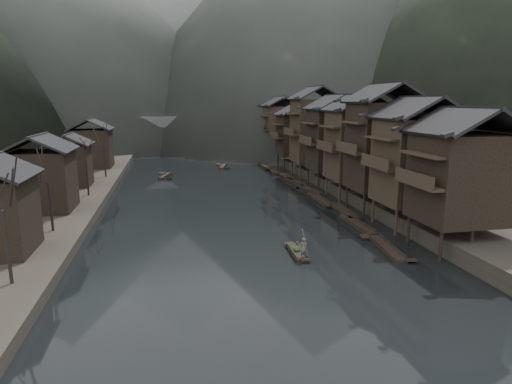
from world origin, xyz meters
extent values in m
plane|color=black|center=(0.00, 0.00, 0.00)|extent=(300.00, 300.00, 0.00)
cube|color=#2D2823|center=(35.00, 40.00, 0.90)|extent=(40.00, 200.00, 1.80)
cube|color=#2D2823|center=(-35.00, 40.00, 0.60)|extent=(40.00, 200.00, 1.20)
cylinder|color=black|center=(14.20, -10.40, 1.30)|extent=(0.30, 0.30, 2.90)
cylinder|color=black|center=(14.20, -5.60, 1.30)|extent=(0.30, 0.30, 2.90)
cylinder|color=black|center=(16.95, -10.40, 1.30)|extent=(0.30, 0.30, 2.90)
cylinder|color=black|center=(16.95, -5.60, 1.30)|extent=(0.30, 0.30, 2.90)
cube|color=black|center=(17.30, -8.00, 6.33)|extent=(7.00, 6.00, 7.46)
cube|color=#2F241A|center=(13.30, -8.00, 5.95)|extent=(1.20, 5.70, 0.25)
cylinder|color=#2F241A|center=(14.20, -3.40, 1.30)|extent=(0.30, 0.30, 2.90)
cylinder|color=#2F241A|center=(14.20, 1.40, 1.30)|extent=(0.30, 0.30, 2.90)
cylinder|color=#2F241A|center=(16.95, -3.40, 1.30)|extent=(0.30, 0.30, 2.90)
cylinder|color=#2F241A|center=(16.95, 1.40, 1.30)|extent=(0.30, 0.30, 2.90)
cube|color=#2F241A|center=(17.30, -1.00, 6.81)|extent=(7.00, 6.00, 8.42)
cube|color=#2F241A|center=(13.30, -1.00, 6.39)|extent=(1.20, 5.70, 0.25)
cylinder|color=black|center=(14.20, 3.60, 1.30)|extent=(0.30, 0.30, 2.90)
cylinder|color=black|center=(14.20, 8.40, 1.30)|extent=(0.30, 0.30, 2.90)
cylinder|color=black|center=(16.95, 3.60, 1.30)|extent=(0.30, 0.30, 2.90)
cylinder|color=black|center=(16.95, 8.40, 1.30)|extent=(0.30, 0.30, 2.90)
cube|color=black|center=(17.30, 6.00, 7.57)|extent=(7.00, 6.00, 9.95)
cube|color=#2F241A|center=(13.30, 6.00, 7.08)|extent=(1.20, 5.70, 0.25)
cylinder|color=#2F241A|center=(14.20, 10.60, 1.30)|extent=(0.30, 0.30, 2.90)
cylinder|color=#2F241A|center=(14.20, 15.40, 1.30)|extent=(0.30, 0.30, 2.90)
cylinder|color=#2F241A|center=(16.95, 10.60, 1.30)|extent=(0.30, 0.30, 2.90)
cylinder|color=#2F241A|center=(16.95, 15.40, 1.30)|extent=(0.30, 0.30, 2.90)
cube|color=#2F241A|center=(17.30, 13.00, 7.02)|extent=(7.00, 6.00, 8.84)
cube|color=#2F241A|center=(13.30, 13.00, 6.58)|extent=(1.20, 5.70, 0.25)
cylinder|color=black|center=(14.20, 18.60, 1.30)|extent=(0.30, 0.30, 2.90)
cylinder|color=black|center=(14.20, 23.40, 1.30)|extent=(0.30, 0.30, 2.90)
cylinder|color=black|center=(16.95, 18.60, 1.30)|extent=(0.30, 0.30, 2.90)
cylinder|color=black|center=(16.95, 23.40, 1.30)|extent=(0.30, 0.30, 2.90)
cube|color=black|center=(17.30, 21.00, 7.06)|extent=(7.00, 6.00, 8.91)
cube|color=#2F241A|center=(13.30, 21.00, 6.61)|extent=(1.20, 5.70, 0.25)
cylinder|color=#2F241A|center=(14.20, 27.60, 1.30)|extent=(0.30, 0.30, 2.90)
cylinder|color=#2F241A|center=(14.20, 32.40, 1.30)|extent=(0.30, 0.30, 2.90)
cylinder|color=#2F241A|center=(16.95, 27.60, 1.30)|extent=(0.30, 0.30, 2.90)
cylinder|color=#2F241A|center=(16.95, 32.40, 1.30)|extent=(0.30, 0.30, 2.90)
cube|color=#2F241A|center=(17.30, 30.00, 7.79)|extent=(7.00, 6.00, 10.38)
cube|color=#2F241A|center=(13.30, 30.00, 7.27)|extent=(1.20, 5.70, 0.25)
cylinder|color=black|center=(14.20, 37.60, 1.30)|extent=(0.30, 0.30, 2.90)
cylinder|color=black|center=(14.20, 42.40, 1.30)|extent=(0.30, 0.30, 2.90)
cylinder|color=black|center=(16.95, 37.60, 1.30)|extent=(0.30, 0.30, 2.90)
cylinder|color=black|center=(16.95, 42.40, 1.30)|extent=(0.30, 0.30, 2.90)
cube|color=black|center=(17.30, 40.00, 6.33)|extent=(7.00, 6.00, 7.47)
cube|color=#2F241A|center=(13.30, 40.00, 5.96)|extent=(1.20, 5.70, 0.25)
cylinder|color=#2F241A|center=(14.20, 49.60, 1.30)|extent=(0.30, 0.30, 2.90)
cylinder|color=#2F241A|center=(14.20, 54.40, 1.30)|extent=(0.30, 0.30, 2.90)
cylinder|color=#2F241A|center=(16.95, 49.60, 1.30)|extent=(0.30, 0.30, 2.90)
cylinder|color=#2F241A|center=(16.95, 54.40, 1.30)|extent=(0.30, 0.30, 2.90)
cube|color=#2F241A|center=(17.30, 52.00, 7.10)|extent=(7.00, 6.00, 9.00)
cube|color=#2F241A|center=(13.30, 52.00, 6.65)|extent=(1.20, 5.70, 0.25)
cube|color=black|center=(-20.50, 10.00, 4.45)|extent=(6.00, 6.00, 6.50)
cube|color=black|center=(-20.50, 24.00, 4.10)|extent=(5.00, 5.00, 5.80)
cube|color=black|center=(-20.50, 42.00, 4.60)|extent=(6.50, 6.50, 6.80)
cylinder|color=black|center=(-17.00, -10.48, 3.69)|extent=(0.24, 0.24, 4.97)
cylinder|color=black|center=(-17.00, 1.55, 3.49)|extent=(0.24, 0.24, 4.58)
cylinder|color=black|center=(-17.00, 17.05, 3.47)|extent=(0.24, 0.24, 4.54)
cylinder|color=black|center=(-17.00, 31.14, 3.76)|extent=(0.24, 0.24, 5.12)
cube|color=black|center=(11.35, -6.97, 0.15)|extent=(1.95, 6.71, 0.30)
cube|color=black|center=(11.35, -6.97, 0.33)|extent=(1.98, 6.59, 0.10)
cube|color=black|center=(10.94, -3.82, 0.29)|extent=(1.03, 0.93, 0.34)
cube|color=black|center=(11.76, -10.13, 0.29)|extent=(1.03, 0.93, 0.34)
cube|color=black|center=(11.88, 0.10, 0.15)|extent=(1.12, 6.84, 0.30)
cube|color=black|center=(11.88, 0.10, 0.33)|extent=(1.17, 6.70, 0.10)
cube|color=black|center=(11.87, 3.38, 0.29)|extent=(0.94, 0.84, 0.35)
cube|color=black|center=(11.89, -3.18, 0.29)|extent=(0.94, 0.84, 0.35)
cube|color=black|center=(12.65, 5.68, 0.15)|extent=(1.46, 6.96, 0.30)
cube|color=black|center=(12.65, 5.68, 0.33)|extent=(1.51, 6.83, 0.10)
cube|color=black|center=(12.48, 8.99, 0.29)|extent=(0.98, 0.90, 0.35)
cube|color=black|center=(12.83, 2.36, 0.29)|extent=(0.98, 0.90, 0.35)
cube|color=black|center=(11.97, 11.64, 0.15)|extent=(1.27, 6.92, 0.30)
cube|color=black|center=(11.97, 11.64, 0.33)|extent=(1.33, 6.78, 0.10)
cube|color=black|center=(11.89, 14.95, 0.29)|extent=(0.96, 0.87, 0.35)
cube|color=black|center=(12.05, 8.33, 0.29)|extent=(0.96, 0.87, 0.35)
cube|color=black|center=(12.65, 18.30, 0.15)|extent=(1.86, 7.23, 0.30)
cube|color=black|center=(12.65, 18.30, 0.33)|extent=(1.90, 7.10, 0.10)
cube|color=black|center=(13.02, 21.71, 0.29)|extent=(1.02, 0.97, 0.35)
cube|color=black|center=(12.28, 14.88, 0.29)|extent=(1.02, 0.97, 0.35)
cube|color=black|center=(12.35, 24.57, 0.15)|extent=(2.05, 7.75, 0.30)
cube|color=black|center=(12.35, 24.57, 0.33)|extent=(2.09, 7.60, 0.10)
cube|color=black|center=(12.81, 28.22, 0.29)|extent=(1.04, 1.05, 0.37)
cube|color=black|center=(11.89, 20.91, 0.29)|extent=(1.04, 1.05, 0.37)
cube|color=black|center=(12.34, 28.97, 0.15)|extent=(1.25, 6.25, 0.30)
cube|color=black|center=(12.34, 28.97, 0.33)|extent=(1.30, 6.12, 0.10)
cube|color=black|center=(12.41, 31.96, 0.29)|extent=(0.95, 0.79, 0.33)
cube|color=black|center=(12.26, 25.98, 0.29)|extent=(0.95, 0.79, 0.33)
cube|color=black|center=(11.69, 35.44, 0.15)|extent=(1.87, 5.95, 0.30)
cube|color=black|center=(11.69, 35.44, 0.33)|extent=(1.90, 5.84, 0.10)
cube|color=black|center=(11.31, 38.23, 0.29)|extent=(1.02, 0.84, 0.32)
cube|color=black|center=(12.06, 32.65, 0.29)|extent=(1.02, 0.84, 0.32)
cube|color=black|center=(11.31, 40.99, 0.15)|extent=(1.54, 6.65, 0.30)
cube|color=black|center=(11.31, 40.99, 0.33)|extent=(1.58, 6.52, 0.10)
cube|color=black|center=(11.52, 44.14, 0.29)|extent=(0.99, 0.87, 0.34)
cube|color=black|center=(11.10, 37.83, 0.29)|extent=(0.99, 0.87, 0.34)
cube|color=black|center=(11.71, 48.51, 0.15)|extent=(1.87, 7.40, 0.30)
cube|color=black|center=(11.71, 48.51, 0.33)|extent=(1.91, 7.26, 0.10)
cube|color=black|center=(11.34, 52.01, 0.29)|extent=(1.02, 0.99, 0.36)
cube|color=black|center=(12.08, 45.01, 0.29)|extent=(1.02, 0.99, 0.36)
cube|color=black|center=(12.18, 53.96, 0.15)|extent=(1.66, 6.89, 0.30)
cube|color=black|center=(12.18, 53.96, 0.33)|extent=(1.70, 6.76, 0.10)
cube|color=black|center=(12.45, 57.23, 0.29)|extent=(1.00, 0.91, 0.35)
cube|color=black|center=(11.91, 50.70, 0.29)|extent=(1.00, 0.91, 0.35)
cube|color=black|center=(11.88, 58.86, 0.15)|extent=(1.61, 7.49, 0.30)
cube|color=black|center=(11.88, 58.86, 0.33)|extent=(1.66, 7.35, 0.10)
cube|color=black|center=(11.64, 62.41, 0.29)|extent=(1.00, 0.97, 0.36)
cube|color=black|center=(12.13, 55.30, 0.29)|extent=(1.00, 0.97, 0.36)
cube|color=black|center=(-7.76, 34.60, 0.15)|extent=(2.37, 5.52, 0.30)
cube|color=black|center=(-7.76, 34.60, 0.33)|extent=(2.39, 5.43, 0.10)
cube|color=black|center=(-8.43, 37.12, 0.29)|extent=(1.00, 0.87, 0.31)
cube|color=black|center=(-7.08, 32.07, 0.29)|extent=(1.00, 0.87, 0.31)
cube|color=black|center=(3.29, 43.46, 0.15)|extent=(2.20, 5.43, 0.30)
cube|color=black|center=(3.29, 43.46, 0.33)|extent=(2.22, 5.34, 0.10)
cube|color=black|center=(2.71, 45.96, 0.29)|extent=(0.98, 0.84, 0.31)
cube|color=black|center=(3.88, 40.96, 0.29)|extent=(0.98, 0.84, 0.31)
cube|color=black|center=(-2.14, 58.75, 0.15)|extent=(2.77, 5.21, 0.30)
cube|color=black|center=(-2.14, 58.75, 0.33)|extent=(2.78, 5.13, 0.10)
cube|color=black|center=(-1.26, 61.08, 0.29)|extent=(1.02, 0.91, 0.31)
cube|color=black|center=(-3.02, 56.42, 0.29)|extent=(1.02, 0.91, 0.31)
cube|color=black|center=(-7.38, 70.83, 0.15)|extent=(3.51, 5.37, 0.30)
cube|color=black|center=(-7.38, 70.83, 0.33)|extent=(3.50, 5.29, 0.10)
cube|color=black|center=(-6.12, 73.18, 0.29)|extent=(1.08, 1.01, 0.31)
cube|color=black|center=(-8.64, 68.48, 0.29)|extent=(1.08, 1.01, 0.31)
cube|color=#4C4C4F|center=(0.00, 72.00, 7.20)|extent=(40.00, 6.00, 1.60)
cube|color=#4C4C4F|center=(0.00, 69.30, 8.50)|extent=(40.00, 0.50, 1.00)
cube|color=#4C4C4F|center=(0.00, 74.70, 8.50)|extent=(40.00, 0.50, 1.00)
cube|color=#4C4C4F|center=(-14.00, 72.00, 3.20)|extent=(3.20, 6.00, 6.40)
cube|color=#4C4C4F|center=(-4.50, 72.00, 3.20)|extent=(3.20, 6.00, 6.40)
cube|color=#4C4C4F|center=(4.50, 72.00, 3.20)|extent=(3.20, 6.00, 6.40)
cube|color=#4C4C4F|center=(14.00, 72.00, 3.20)|extent=(3.20, 6.00, 6.40)
cone|color=black|center=(75.00, 60.00, 35.47)|extent=(140.00, 140.00, 70.93)
cone|color=#474F49|center=(-50.00, 135.00, 43.95)|extent=(168.00, 168.00, 87.89)
cone|color=gray|center=(0.00, 210.00, 65.40)|extent=(320.00, 320.00, 130.80)
cube|color=black|center=(3.37, -6.45, 0.15)|extent=(1.12, 4.18, 0.30)
cube|color=black|center=(3.37, -6.45, 0.33)|extent=(1.17, 4.10, 0.10)
cube|color=black|center=(3.26, -4.46, 0.29)|extent=(0.79, 0.56, 0.28)
cube|color=black|center=(3.48, -8.43, 0.29)|extent=(0.79, 0.56, 0.28)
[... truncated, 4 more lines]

